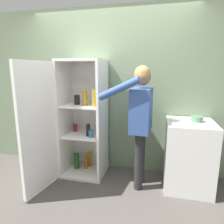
{
  "coord_description": "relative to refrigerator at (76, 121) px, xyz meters",
  "views": [
    {
      "loc": [
        0.74,
        -2.11,
        1.61
      ],
      "look_at": [
        0.08,
        0.65,
        1.01
      ],
      "focal_mm": 32.0,
      "sensor_mm": 36.0,
      "label": 1
    }
  ],
  "objects": [
    {
      "name": "ground_plane",
      "position": [
        0.45,
        -0.55,
        -0.87
      ],
      "size": [
        12.0,
        12.0,
        0.0
      ],
      "primitive_type": "plane",
      "color": "#4C4742"
    },
    {
      "name": "wall_back",
      "position": [
        0.45,
        0.43,
        0.41
      ],
      "size": [
        7.0,
        0.06,
        2.55
      ],
      "color": "gray",
      "rests_on": "ground_plane"
    },
    {
      "name": "refrigerator",
      "position": [
        0.0,
        0.0,
        0.0
      ],
      "size": [
        0.78,
        1.19,
        1.76
      ],
      "color": "white",
      "rests_on": "ground_plane"
    },
    {
      "name": "person",
      "position": [
        0.96,
        -0.07,
        0.19
      ],
      "size": [
        0.66,
        0.59,
        1.67
      ],
      "color": "#262628",
      "rests_on": "ground_plane"
    },
    {
      "name": "counter",
      "position": [
        1.62,
        0.06,
        -0.4
      ],
      "size": [
        0.62,
        0.64,
        0.94
      ],
      "color": "white",
      "rests_on": "ground_plane"
    },
    {
      "name": "bowl",
      "position": [
        1.7,
        0.1,
        0.11
      ],
      "size": [
        0.16,
        0.16,
        0.07
      ],
      "color": "#517F5B",
      "rests_on": "counter"
    }
  ]
}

